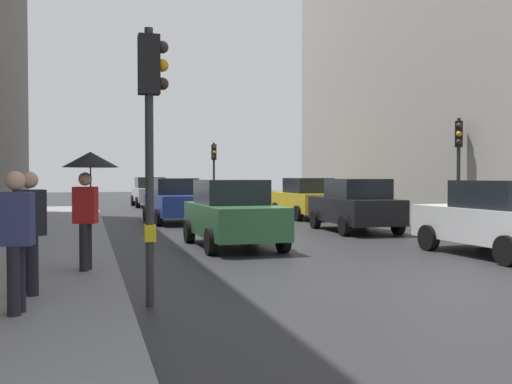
{
  "coord_description": "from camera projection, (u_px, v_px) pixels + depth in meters",
  "views": [
    {
      "loc": [
        -6.22,
        -8.56,
        1.88
      ],
      "look_at": [
        -1.1,
        9.43,
        1.35
      ],
      "focal_mm": 41.71,
      "sensor_mm": 36.0,
      "label": 1
    }
  ],
  "objects": [
    {
      "name": "ground_plane",
      "position": [
        472.0,
        287.0,
        9.98
      ],
      "size": [
        120.0,
        120.0,
        0.0
      ],
      "primitive_type": "plane",
      "color": "#28282B"
    },
    {
      "name": "sidewalk_kerb",
      "position": [
        40.0,
        253.0,
        13.76
      ],
      "size": [
        3.24,
        40.0,
        0.16
      ],
      "primitive_type": "cube",
      "color": "gray",
      "rests_on": "ground"
    },
    {
      "name": "traffic_light_near_left",
      "position": [
        151.0,
        115.0,
        8.45
      ],
      "size": [
        0.43,
        0.24,
        3.96
      ],
      "color": "#2D2D2D",
      "rests_on": "ground"
    },
    {
      "name": "traffic_light_mid_street",
      "position": [
        459.0,
        154.0,
        19.2
      ],
      "size": [
        0.38,
        0.44,
        3.73
      ],
      "color": "#2D2D2D",
      "rests_on": "ground"
    },
    {
      "name": "traffic_light_far_median",
      "position": [
        214.0,
        163.0,
        32.47
      ],
      "size": [
        0.25,
        0.43,
        3.66
      ],
      "color": "#2D2D2D",
      "rests_on": "ground"
    },
    {
      "name": "car_yellow_taxi",
      "position": [
        306.0,
        198.0,
        25.77
      ],
      "size": [
        2.12,
        4.25,
        1.76
      ],
      "color": "yellow",
      "rests_on": "ground"
    },
    {
      "name": "car_white_compact",
      "position": [
        498.0,
        218.0,
        13.74
      ],
      "size": [
        2.2,
        4.29,
        1.76
      ],
      "color": "silver",
      "rests_on": "ground"
    },
    {
      "name": "car_silver_hatchback",
      "position": [
        150.0,
        192.0,
        35.69
      ],
      "size": [
        2.09,
        4.24,
        1.76
      ],
      "color": "#BCBCC1",
      "rests_on": "ground"
    },
    {
      "name": "car_blue_van",
      "position": [
        175.0,
        201.0,
        23.44
      ],
      "size": [
        2.24,
        4.31,
        1.76
      ],
      "color": "navy",
      "rests_on": "ground"
    },
    {
      "name": "car_green_estate",
      "position": [
        232.0,
        214.0,
        15.52
      ],
      "size": [
        2.1,
        4.24,
        1.76
      ],
      "color": "#2D6038",
      "rests_on": "ground"
    },
    {
      "name": "car_dark_suv",
      "position": [
        355.0,
        205.0,
        19.76
      ],
      "size": [
        2.13,
        4.26,
        1.76
      ],
      "color": "black",
      "rests_on": "ground"
    },
    {
      "name": "pedestrian_with_umbrella",
      "position": [
        89.0,
        177.0,
        10.68
      ],
      "size": [
        1.0,
        1.0,
        2.14
      ],
      "color": "black",
      "rests_on": "sidewalk_kerb"
    },
    {
      "name": "pedestrian_with_grey_backpack",
      "position": [
        12.0,
        233.0,
        7.32
      ],
      "size": [
        0.64,
        0.39,
        1.77
      ],
      "color": "black",
      "rests_on": "sidewalk_kerb"
    },
    {
      "name": "pedestrian_in_dark_coat",
      "position": [
        30.0,
        227.0,
        8.51
      ],
      "size": [
        0.47,
        0.39,
        1.77
      ],
      "color": "black",
      "rests_on": "sidewalk_kerb"
    }
  ]
}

